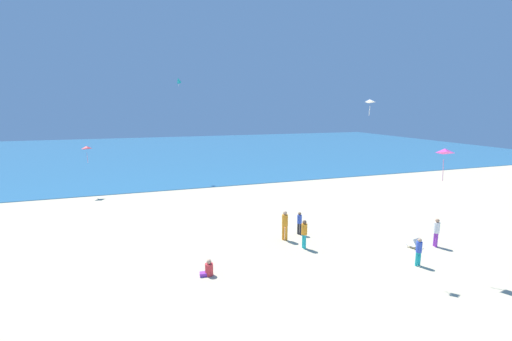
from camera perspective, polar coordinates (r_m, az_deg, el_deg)
ground_plane at (r=18.36m, az=-2.21°, el=-14.10°), size 120.00×120.00×0.00m
ocean_water at (r=62.78m, az=-14.35°, el=3.09°), size 120.00×60.00×0.05m
beach_chair_mid_beach at (r=21.25m, az=24.72°, el=-10.88°), size 0.67×0.72×0.56m
person_1 at (r=16.64m, az=-7.85°, el=-15.81°), size 0.65×0.40×0.78m
person_3 at (r=18.89m, az=25.19°, el=-11.73°), size 0.30×0.30×1.40m
person_4 at (r=21.29m, az=7.16°, el=-8.33°), size 0.38×0.38×1.40m
person_5 at (r=19.27m, az=7.94°, el=-10.00°), size 0.32×0.32×1.61m
person_6 at (r=21.72m, az=27.53°, el=-8.75°), size 0.40×0.40×1.60m
person_7 at (r=20.28m, az=4.77°, el=-8.65°), size 0.49×0.49×1.75m
kite_white at (r=17.01m, az=18.20°, el=10.79°), size 0.41×0.35×0.77m
kite_teal at (r=37.72m, az=-12.61°, el=14.28°), size 0.76×0.80×1.03m
kite_magenta at (r=17.76m, az=28.59°, el=2.82°), size 0.74×0.69×1.55m
kite_red at (r=33.25m, az=-26.12°, el=3.41°), size 0.81×0.74×1.50m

